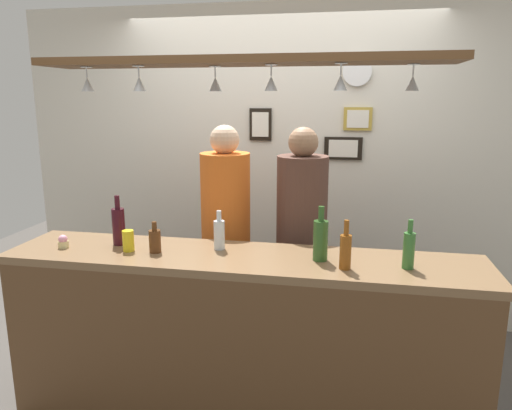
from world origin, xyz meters
The scene contains 24 objects.
ground_plane centered at (0.00, 0.00, 0.00)m, with size 8.00×8.00×0.00m, color #4C4742.
back_wall centered at (0.00, 1.10, 1.30)m, with size 4.40×0.06×2.60m, color silver.
bar_counter centered at (0.00, -0.50, 0.67)m, with size 2.70×0.55×1.00m.
overhead_glass_rack centered at (0.00, -0.30, 2.05)m, with size 2.20×0.36×0.04m, color brown.
hanging_wineglass_far_left centered at (-0.86, -0.34, 1.94)m, with size 0.07×0.07×0.13m.
hanging_wineglass_left centered at (-0.55, -0.37, 1.94)m, with size 0.07×0.07×0.13m.
hanging_wineglass_center_left centered at (-0.16, -0.25, 1.94)m, with size 0.07×0.07×0.13m.
hanging_wineglass_center centered at (0.16, -0.33, 1.94)m, with size 0.07×0.07×0.13m.
hanging_wineglass_center_right centered at (0.52, -0.36, 1.94)m, with size 0.07×0.07×0.13m.
hanging_wineglass_right centered at (0.87, -0.23, 1.94)m, with size 0.07×0.07×0.13m.
person_left_orange_shirt centered at (-0.25, 0.28, 1.02)m, with size 0.34×0.34×1.69m.
person_middle_brown_shirt centered at (0.28, 0.28, 1.01)m, with size 0.34×0.34×1.68m.
bottle_beer_amber_tall centered at (0.57, -0.45, 1.10)m, with size 0.06×0.06×0.26m.
bottle_soda_clear centered at (-0.15, -0.26, 1.09)m, with size 0.06×0.06×0.23m.
bottle_champagne_green centered at (0.44, -0.34, 1.12)m, with size 0.08×0.08×0.30m.
bottle_beer_brown_stubby centered at (-0.49, -0.38, 1.07)m, with size 0.07×0.07×0.18m.
bottle_wine_dark_red centered at (-0.76, -0.28, 1.12)m, with size 0.08×0.08×0.30m.
bottle_beer_green_import centered at (0.89, -0.38, 1.10)m, with size 0.06×0.06×0.26m.
drink_can centered at (-0.65, -0.39, 1.06)m, with size 0.07×0.07×0.12m, color yellow.
cupcake centered at (-1.06, -0.41, 1.03)m, with size 0.06×0.06×0.08m.
picture_frame_crest centered at (-0.15, 1.06, 1.65)m, with size 0.18×0.02×0.26m.
picture_frame_upper_small centered at (0.63, 1.06, 1.70)m, with size 0.22×0.02×0.18m.
picture_frame_lower_pair centered at (0.53, 1.06, 1.47)m, with size 0.30×0.02×0.18m.
wall_clock centered at (0.61, 1.05, 2.06)m, with size 0.22×0.22×0.03m, color white.
Camera 1 is at (0.57, -2.84, 1.86)m, focal length 33.64 mm.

